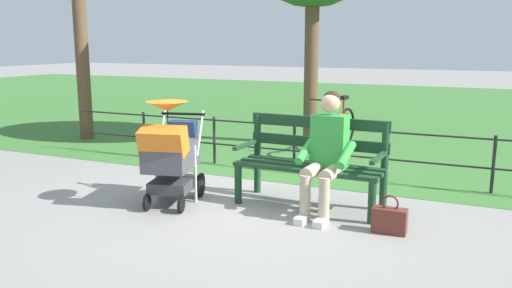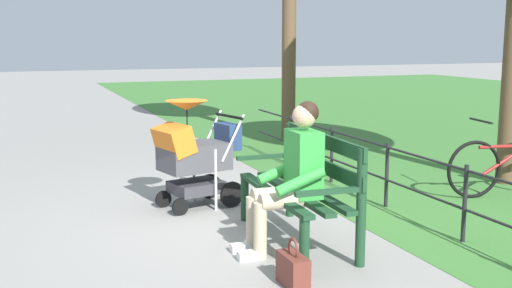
# 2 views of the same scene
# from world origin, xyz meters

# --- Properties ---
(ground_plane) EXTENTS (60.00, 60.00, 0.00)m
(ground_plane) POSITION_xyz_m (0.00, 0.00, 0.00)
(ground_plane) COLOR gray
(park_bench) EXTENTS (1.62, 0.66, 0.96)m
(park_bench) POSITION_xyz_m (-0.68, -0.12, 0.53)
(park_bench) COLOR #193D23
(park_bench) RESTS_ON ground
(person_on_bench) EXTENTS (0.55, 0.74, 1.28)m
(person_on_bench) POSITION_xyz_m (-0.90, 0.11, 0.68)
(person_on_bench) COLOR tan
(person_on_bench) RESTS_ON ground
(stroller) EXTENTS (0.69, 0.97, 1.15)m
(stroller) POSITION_xyz_m (0.73, 0.50, 0.59)
(stroller) COLOR black
(stroller) RESTS_ON ground
(handbag) EXTENTS (0.32, 0.14, 0.37)m
(handbag) POSITION_xyz_m (-1.63, 0.42, 0.13)
(handbag) COLOR brown
(handbag) RESTS_ON ground
(park_fence) EXTENTS (7.50, 0.04, 0.70)m
(park_fence) POSITION_xyz_m (-0.27, -1.41, 0.42)
(park_fence) COLOR black
(park_fence) RESTS_ON ground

